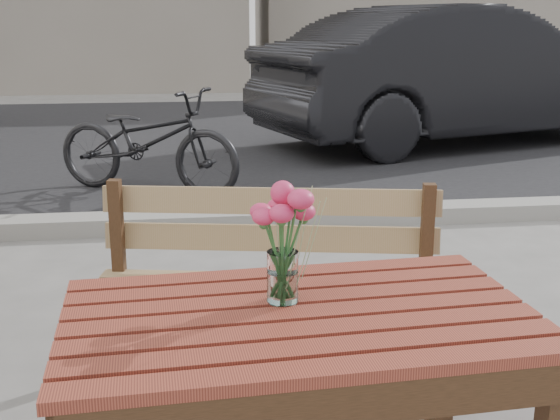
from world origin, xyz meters
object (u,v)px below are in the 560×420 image
(main_table, at_px, (299,354))
(bicycle, at_px, (147,141))
(main_vase, at_px, (283,228))
(parked_car, at_px, (459,75))

(main_table, distance_m, bicycle, 4.37)
(main_table, xyz_separation_m, bicycle, (-0.61, 4.32, -0.16))
(main_vase, height_order, bicycle, main_vase)
(main_vase, xyz_separation_m, parked_car, (2.95, 6.35, -0.13))
(main_vase, xyz_separation_m, bicycle, (-0.58, 4.25, -0.48))
(parked_car, bearing_deg, main_table, 138.32)
(main_table, height_order, parked_car, parked_car)
(main_table, bearing_deg, main_vase, 111.48)
(main_table, distance_m, main_vase, 0.33)
(main_vase, bearing_deg, bicycle, 97.73)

